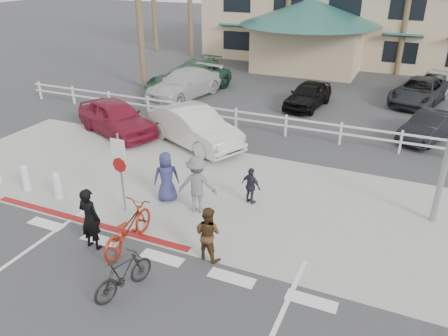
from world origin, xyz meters
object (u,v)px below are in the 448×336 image
at_px(bike_red, 128,228).
at_px(bike_black, 123,275).
at_px(sign_post, 121,170).
at_px(car_white_sedan, 194,127).
at_px(car_red_compact, 116,117).

distance_m(bike_red, bike_black, 1.89).
height_order(sign_post, car_white_sedan, sign_post).
distance_m(sign_post, bike_red, 2.08).
xyz_separation_m(sign_post, bike_red, (1.18, -1.47, -0.87)).
relative_size(bike_red, car_red_compact, 0.48).
distance_m(sign_post, car_white_sedan, 5.84).
xyz_separation_m(sign_post, car_white_sedan, (-0.57, 5.78, -0.65)).
relative_size(bike_black, car_white_sedan, 0.35).
bearing_deg(car_white_sedan, sign_post, -149.43).
bearing_deg(car_white_sedan, bike_red, -141.47).
xyz_separation_m(sign_post, bike_black, (2.18, -3.07, -0.95)).
xyz_separation_m(bike_black, car_red_compact, (-6.54, 8.59, 0.27)).
xyz_separation_m(sign_post, car_red_compact, (-4.36, 5.52, -0.67)).
bearing_deg(bike_red, car_red_compact, -53.95).
bearing_deg(sign_post, car_red_compact, 128.29).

